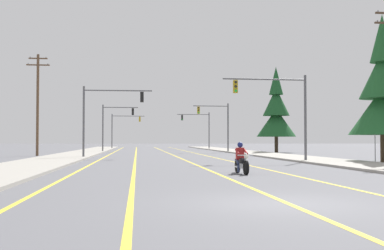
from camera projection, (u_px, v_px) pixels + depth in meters
The scene contains 18 objects.
ground_plane at pixel (282, 203), 11.95m from camera, with size 400.00×400.00×0.00m, color #5B5B60.
lane_stripe_center at pixel (169, 153), 56.67m from camera, with size 0.16×100.00×0.01m, color yellow.
lane_stripe_left at pixel (136, 154), 56.24m from camera, with size 0.16×100.00×0.01m, color yellow.
lane_stripe_right at pixel (196, 153), 57.01m from camera, with size 0.16×100.00×0.01m, color yellow.
lane_stripe_far_left at pixel (111, 154), 55.93m from camera, with size 0.16×100.00×0.01m, color yellow.
sidewalk_kerb_right at pixel (261, 154), 52.77m from camera, with size 4.40×110.00×0.14m, color #9E998E.
sidewalk_kerb_left at pixel (76, 154), 50.60m from camera, with size 4.40×110.00×0.14m, color #9E998E.
motorcycle_with_rider at pixel (241, 161), 22.59m from camera, with size 0.70×2.19×1.46m.
traffic_signal_near_right at pixel (281, 103), 34.64m from camera, with size 6.08×0.43×6.20m.
traffic_signal_near_left at pixel (104, 110), 42.23m from camera, with size 5.96×0.37×6.20m.
traffic_signal_mid_right at pixel (218, 120), 61.67m from camera, with size 4.56×0.54×6.20m.
traffic_signal_mid_left at pixel (113, 121), 64.12m from camera, with size 4.67×0.37×6.20m.
traffic_signal_far_right at pixel (200, 125), 81.86m from camera, with size 5.42×0.40×6.20m.
traffic_signal_far_left at pixel (122, 125), 87.10m from camera, with size 5.86×0.58×6.20m.
utility_pole_left_near at pixel (38, 101), 48.11m from camera, with size 2.25×0.26×10.02m.
conifer_tree_right_verge_near at pixel (383, 94), 33.96m from camera, with size 4.70×4.70×10.34m.
conifer_tree_right_verge_far at pixel (276, 113), 60.46m from camera, with size 4.84×4.84×10.65m.
street_sign at pixel (375, 141), 32.63m from camera, with size 0.44×0.07×2.40m.
Camera 1 is at (-3.52, -11.68, 1.55)m, focal length 45.76 mm.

